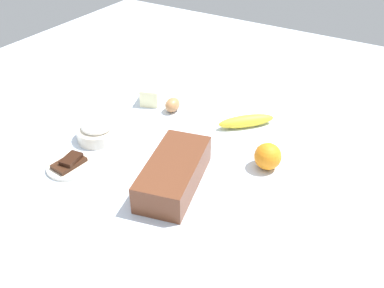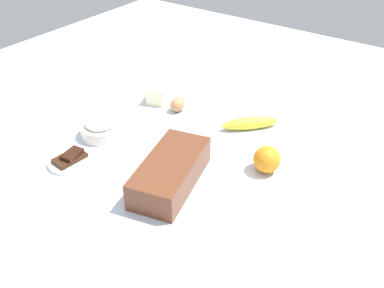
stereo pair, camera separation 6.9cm
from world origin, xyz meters
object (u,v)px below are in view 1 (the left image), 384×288
(banana, at_px, (246,121))
(orange_fruit, at_px, (268,156))
(flour_bowl, at_px, (98,131))
(loaf_pan, at_px, (174,172))
(chocolate_plate, at_px, (70,165))
(butter_block, at_px, (152,94))
(egg_near_butter, at_px, (173,105))

(banana, relative_size, orange_fruit, 2.44)
(flour_bowl, height_order, orange_fruit, orange_fruit)
(loaf_pan, bearing_deg, chocolate_plate, 93.62)
(banana, height_order, chocolate_plate, banana)
(banana, distance_m, orange_fruit, 0.22)
(flour_bowl, distance_m, butter_block, 0.28)
(butter_block, height_order, chocolate_plate, butter_block)
(flour_bowl, bearing_deg, banana, -49.98)
(butter_block, bearing_deg, orange_fruit, -105.84)
(chocolate_plate, bearing_deg, banana, -35.97)
(flour_bowl, xyz_separation_m, chocolate_plate, (-0.16, -0.03, -0.02))
(orange_fruit, xyz_separation_m, egg_near_butter, (0.13, 0.41, -0.01))
(orange_fruit, bearing_deg, egg_near_butter, 72.59)
(flour_bowl, distance_m, chocolate_plate, 0.16)
(loaf_pan, relative_size, banana, 1.59)
(banana, bearing_deg, loaf_pan, 173.83)
(egg_near_butter, relative_size, chocolate_plate, 0.50)
(banana, xyz_separation_m, chocolate_plate, (-0.47, 0.34, -0.01))
(egg_near_butter, bearing_deg, flour_bowl, 158.66)
(butter_block, xyz_separation_m, chocolate_plate, (-0.44, -0.03, -0.02))
(flour_bowl, relative_size, chocolate_plate, 1.01)
(loaf_pan, height_order, flour_bowl, loaf_pan)
(loaf_pan, bearing_deg, butter_block, 29.20)
(banana, distance_m, butter_block, 0.36)
(orange_fruit, bearing_deg, chocolate_plate, 121.44)
(butter_block, distance_m, chocolate_plate, 0.44)
(orange_fruit, distance_m, egg_near_butter, 0.43)
(flour_bowl, distance_m, orange_fruit, 0.53)
(orange_fruit, bearing_deg, loaf_pan, 137.34)
(banana, bearing_deg, chocolate_plate, 144.03)
(loaf_pan, distance_m, butter_block, 0.47)
(loaf_pan, distance_m, orange_fruit, 0.27)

